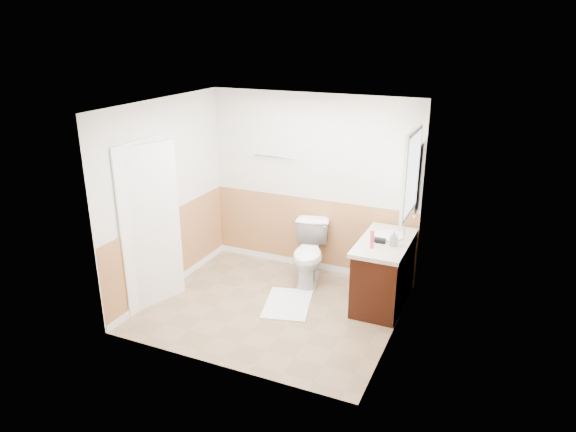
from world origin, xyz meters
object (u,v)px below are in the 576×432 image
at_px(bath_mat, 288,304).
at_px(lotion_bottle, 372,239).
at_px(soap_dispenser, 394,238).
at_px(vanity_cabinet, 383,274).
at_px(toilet, 309,254).

height_order(bath_mat, lotion_bottle, lotion_bottle).
relative_size(bath_mat, soap_dispenser, 4.23).
bearing_deg(vanity_cabinet, toilet, 170.04).
height_order(vanity_cabinet, lotion_bottle, lotion_bottle).
bearing_deg(lotion_bottle, bath_mat, -165.28).
height_order(bath_mat, soap_dispenser, soap_dispenser).
bearing_deg(soap_dispenser, toilet, 165.90).
distance_m(bath_mat, vanity_cabinet, 1.26).
height_order(toilet, bath_mat, toilet).
bearing_deg(lotion_bottle, soap_dispenser, 37.57).
relative_size(toilet, lotion_bottle, 3.71).
bearing_deg(lotion_bottle, vanity_cabinet, 70.37).
bearing_deg(vanity_cabinet, soap_dispenser, -42.81).
height_order(vanity_cabinet, soap_dispenser, soap_dispenser).
height_order(toilet, lotion_bottle, lotion_bottle).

